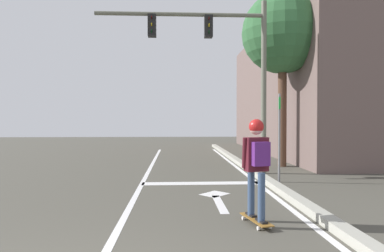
{
  "coord_description": "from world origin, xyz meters",
  "views": [
    {
      "loc": [
        1.12,
        -2.32,
        1.61
      ],
      "look_at": [
        1.48,
        4.99,
        1.48
      ],
      "focal_mm": 31.33,
      "sensor_mm": 36.0,
      "label": 1
    }
  ],
  "objects": [
    {
      "name": "lane_line_center",
      "position": [
        0.27,
        6.0,
        0.0
      ],
      "size": [
        0.12,
        20.0,
        0.01
      ],
      "primitive_type": "cube",
      "color": "silver",
      "rests_on": "ground"
    },
    {
      "name": "lane_line_curbside",
      "position": [
        3.21,
        6.0,
        0.0
      ],
      "size": [
        0.12,
        20.0,
        0.01
      ],
      "primitive_type": "cube",
      "color": "silver",
      "rests_on": "ground"
    },
    {
      "name": "stop_bar",
      "position": [
        1.82,
        6.15,
        0.0
      ],
      "size": [
        3.09,
        0.4,
        0.01
      ],
      "primitive_type": "cube",
      "color": "silver",
      "rests_on": "ground"
    },
    {
      "name": "lane_arrow_stem",
      "position": [
        1.97,
        4.05,
        0.0
      ],
      "size": [
        0.16,
        1.4,
        0.01
      ],
      "primitive_type": "cube",
      "color": "silver",
      "rests_on": "ground"
    },
    {
      "name": "lane_arrow_head",
      "position": [
        1.97,
        4.9,
        0.0
      ],
      "size": [
        0.71,
        0.71,
        0.01
      ],
      "primitive_type": "cube",
      "rotation": [
        0.0,
        0.0,
        0.79
      ],
      "color": "silver",
      "rests_on": "ground"
    },
    {
      "name": "curb_strip",
      "position": [
        3.46,
        6.0,
        0.07
      ],
      "size": [
        0.24,
        24.0,
        0.14
      ],
      "primitive_type": "cube",
      "color": "#A3A194",
      "rests_on": "ground"
    },
    {
      "name": "skateboard",
      "position": [
        2.36,
        2.77,
        0.07
      ],
      "size": [
        0.37,
        0.8,
        0.09
      ],
      "color": "brown",
      "rests_on": "ground"
    },
    {
      "name": "skater",
      "position": [
        2.37,
        2.75,
        1.05
      ],
      "size": [
        0.42,
        0.59,
        1.54
      ],
      "color": "#364A6A",
      "rests_on": "skateboard"
    },
    {
      "name": "traffic_signal_mast",
      "position": [
        2.41,
        7.65,
        3.66
      ],
      "size": [
        5.1,
        0.34,
        5.19
      ],
      "color": "#636555",
      "rests_on": "ground"
    },
    {
      "name": "street_sign_post",
      "position": [
        3.81,
        6.22,
        1.5
      ],
      "size": [
        0.15,
        0.44,
        2.3
      ],
      "color": "slate",
      "rests_on": "ground"
    },
    {
      "name": "roadside_tree",
      "position": [
        4.83,
        9.13,
        4.6
      ],
      "size": [
        2.81,
        2.81,
        6.04
      ],
      "color": "brown",
      "rests_on": "ground"
    },
    {
      "name": "building_block",
      "position": [
        11.49,
        14.07,
        3.03
      ],
      "size": [
        12.27,
        13.33,
        6.05
      ],
      "primitive_type": "cube",
      "color": "#695550",
      "rests_on": "ground"
    }
  ]
}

